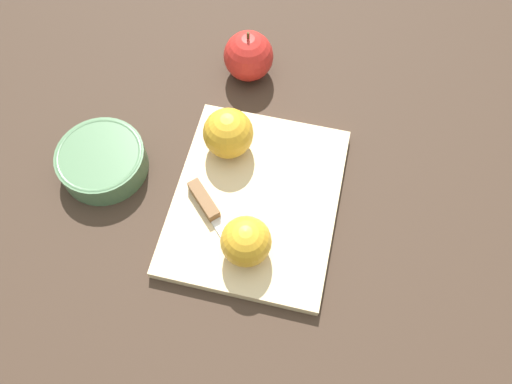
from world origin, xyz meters
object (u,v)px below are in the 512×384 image
(apple_whole, at_px, (248,56))
(apple_half_right, at_px, (246,242))
(apple_half_left, at_px, (228,133))
(bowl, at_px, (102,160))
(knife, at_px, (207,205))

(apple_whole, bearing_deg, apple_half_right, 16.05)
(apple_half_left, bearing_deg, bowl, -36.34)
(apple_half_left, xyz_separation_m, bowl, (0.09, -0.19, -0.03))
(apple_half_right, height_order, bowl, apple_half_right)
(apple_half_left, height_order, apple_half_right, apple_half_left)
(knife, relative_size, apple_whole, 1.25)
(knife, bearing_deg, apple_whole, 135.55)
(apple_whole, distance_m, bowl, 0.32)
(apple_half_left, relative_size, apple_whole, 0.80)
(apple_half_right, height_order, knife, apple_half_right)
(apple_half_right, relative_size, apple_whole, 0.74)
(apple_half_right, bearing_deg, apple_whole, -137.00)
(knife, bearing_deg, apple_half_left, 132.27)
(apple_half_left, distance_m, bowl, 0.21)
(apple_half_left, distance_m, knife, 0.12)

